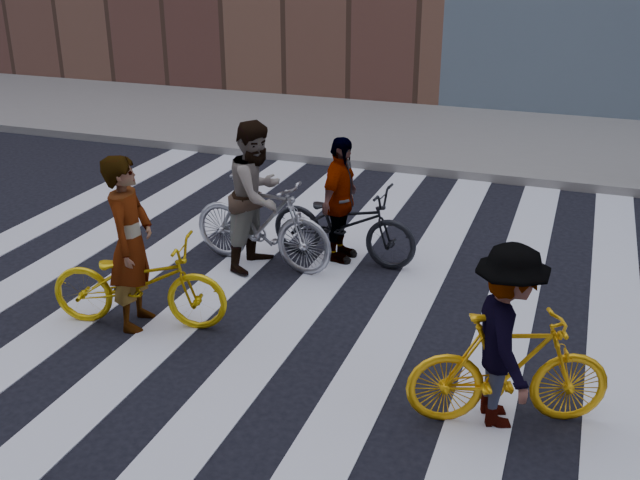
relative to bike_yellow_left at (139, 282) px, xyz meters
The scene contains 11 objects.
ground 1.55m from the bike_yellow_left, 53.29° to the left, with size 100.00×100.00×0.00m, color black.
sidewalk_far 8.73m from the bike_yellow_left, 84.22° to the left, with size 100.00×5.00×0.15m, color slate.
zebra_crosswalk 1.55m from the bike_yellow_left, 53.29° to the left, with size 8.25×10.00×0.01m.
bike_yellow_left is the anchor object (origin of this frame).
bike_silver_mid 1.92m from the bike_yellow_left, 72.33° to the left, with size 0.54×1.91×1.15m, color #989AA1.
bike_yellow_right 3.84m from the bike_yellow_left, ahead, with size 0.48×1.69×1.02m, color #FFB10E.
bike_dark_rear 2.75m from the bike_yellow_left, 57.67° to the left, with size 0.66×1.90×1.00m, color black.
rider_left 0.44m from the bike_yellow_left, behind, with size 0.67×0.44×1.85m, color slate.
rider_mid 1.95m from the bike_yellow_left, 73.76° to the left, with size 0.89×0.69×1.83m, color slate.
rider_right 3.81m from the bike_yellow_left, ahead, with size 1.04×0.60×1.61m, color slate.
rider_rear 2.75m from the bike_yellow_left, 58.56° to the left, with size 0.93×0.39×1.59m, color slate.
Camera 1 is at (3.28, -7.13, 3.84)m, focal length 42.00 mm.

